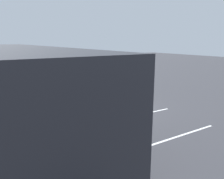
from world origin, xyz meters
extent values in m
plane|color=#38383D|center=(0.00, 0.00, 0.00)|extent=(80.00, 80.00, 0.00)
cube|color=#26262B|center=(-1.72, 4.82, 1.85)|extent=(10.37, 2.58, 2.80)
cube|color=black|center=(-1.71, 3.55, 2.41)|extent=(8.69, 0.11, 1.01)
cube|color=#1959B2|center=(-1.71, 3.56, 1.29)|extent=(9.11, 0.10, 0.28)
cube|color=black|center=(-1.72, 4.82, 0.23)|extent=(9.54, 2.37, 0.45)
torus|color=black|center=(1.91, 3.72, 0.50)|extent=(1.00, 0.33, 1.00)
torus|color=black|center=(-5.34, 3.66, 0.50)|extent=(1.00, 0.33, 1.00)
cylinder|color=#473823|center=(-2.75, 1.88, 0.45)|extent=(0.15, 0.15, 0.74)
cube|color=black|center=(-2.76, 1.85, 0.05)|extent=(0.16, 0.28, 0.10)
cylinder|color=#473823|center=(-2.90, 1.93, 0.45)|extent=(0.15, 0.15, 0.74)
cube|color=black|center=(-2.91, 1.89, 0.05)|extent=(0.16, 0.28, 0.10)
cube|color=#D8F233|center=(-2.83, 1.90, 1.12)|extent=(0.44, 0.37, 0.61)
cube|color=silver|center=(-2.83, 1.90, 1.12)|extent=(0.45, 0.38, 0.06)
cylinder|color=#D8F233|center=(-2.59, 1.84, 1.14)|extent=(0.11, 0.11, 0.58)
sphere|color=tan|center=(-2.59, 1.84, 0.85)|extent=(0.11, 0.11, 0.09)
cylinder|color=#D8F233|center=(-3.06, 1.97, 1.14)|extent=(0.11, 0.11, 0.58)
sphere|color=tan|center=(-3.06, 1.97, 0.85)|extent=(0.11, 0.11, 0.09)
sphere|color=tan|center=(-2.83, 1.90, 1.56)|extent=(0.27, 0.27, 0.22)
cylinder|color=#473823|center=(-1.86, 2.01, 0.47)|extent=(0.12, 0.12, 0.78)
cube|color=black|center=(-1.86, 1.97, 0.05)|extent=(0.11, 0.26, 0.10)
cylinder|color=#473823|center=(-2.02, 2.01, 0.47)|extent=(0.12, 0.12, 0.78)
cube|color=black|center=(-2.02, 1.97, 0.05)|extent=(0.11, 0.26, 0.10)
cube|color=silver|center=(-1.94, 2.01, 1.18)|extent=(0.39, 0.29, 0.65)
cylinder|color=silver|center=(-1.70, 2.00, 1.20)|extent=(0.09, 0.09, 0.61)
sphere|color=tan|center=(-1.70, 2.00, 0.89)|extent=(0.09, 0.09, 0.09)
cylinder|color=silver|center=(-2.18, 2.01, 1.20)|extent=(0.09, 0.09, 0.61)
sphere|color=tan|center=(-2.18, 2.01, 0.89)|extent=(0.09, 0.09, 0.09)
sphere|color=tan|center=(-1.94, 2.01, 1.64)|extent=(0.24, 0.24, 0.23)
cylinder|color=black|center=(-0.82, 1.90, 0.47)|extent=(0.14, 0.14, 0.76)
cube|color=black|center=(-0.82, 1.86, 0.05)|extent=(0.14, 0.27, 0.10)
cylinder|color=black|center=(-0.98, 1.88, 0.47)|extent=(0.14, 0.14, 0.76)
cube|color=black|center=(-0.97, 1.84, 0.05)|extent=(0.14, 0.27, 0.10)
cube|color=#3F594C|center=(-0.90, 1.89, 1.16)|extent=(0.42, 0.33, 0.63)
cylinder|color=#3F594C|center=(-0.66, 1.93, 1.18)|extent=(0.10, 0.10, 0.60)
sphere|color=tan|center=(-0.66, 1.93, 0.88)|extent=(0.10, 0.10, 0.09)
cylinder|color=#3F594C|center=(-1.14, 1.86, 1.18)|extent=(0.10, 0.10, 0.60)
sphere|color=tan|center=(-1.14, 1.86, 0.88)|extent=(0.10, 0.10, 0.09)
sphere|color=tan|center=(-0.90, 1.89, 1.62)|extent=(0.26, 0.26, 0.23)
cylinder|color=black|center=(0.08, 1.86, 0.48)|extent=(0.14, 0.14, 0.79)
cube|color=black|center=(0.09, 1.82, 0.05)|extent=(0.14, 0.27, 0.10)
cylinder|color=black|center=(-0.08, 1.83, 0.48)|extent=(0.14, 0.14, 0.79)
cube|color=black|center=(-0.07, 1.79, 0.05)|extent=(0.14, 0.27, 0.10)
cube|color=silver|center=(0.00, 1.84, 1.21)|extent=(0.42, 0.34, 0.66)
cylinder|color=silver|center=(0.24, 1.89, 1.23)|extent=(0.10, 0.10, 0.63)
sphere|color=tan|center=(0.24, 1.89, 0.91)|extent=(0.10, 0.10, 0.09)
cylinder|color=silver|center=(-0.23, 1.80, 1.23)|extent=(0.10, 0.10, 0.63)
sphere|color=tan|center=(-0.23, 1.80, 0.91)|extent=(0.10, 0.10, 0.09)
sphere|color=tan|center=(0.00, 1.84, 1.68)|extent=(0.28, 0.28, 0.24)
torus|color=black|center=(-3.85, 2.51, 0.30)|extent=(0.61, 0.18, 0.60)
cylinder|color=silver|center=(-3.85, 2.51, 0.30)|extent=(0.13, 0.11, 0.12)
torus|color=black|center=(-5.29, 2.62, 0.30)|extent=(0.61, 0.18, 0.60)
cylinder|color=silver|center=(-5.29, 2.62, 0.30)|extent=(0.13, 0.13, 0.12)
cylinder|color=silver|center=(-3.90, 2.51, 0.65)|extent=(0.32, 0.08, 0.67)
cube|color=black|center=(-4.50, 2.56, 0.63)|extent=(0.86, 0.34, 0.36)
cube|color=black|center=(-4.98, 2.59, 0.68)|extent=(0.54, 0.26, 0.20)
cylinder|color=silver|center=(-4.85, 2.72, 0.42)|extent=(0.45, 0.11, 0.08)
cylinder|color=black|center=(-3.95, 2.51, 0.95)|extent=(0.08, 0.58, 0.04)
torus|color=black|center=(1.62, -2.16, 0.30)|extent=(0.61, 0.27, 0.60)
cylinder|color=silver|center=(1.62, -2.16, 0.30)|extent=(0.14, 0.13, 0.12)
torus|color=black|center=(2.50, -1.94, 1.43)|extent=(0.85, 0.33, 0.84)
cylinder|color=silver|center=(2.50, -1.94, 1.43)|extent=(0.15, 0.15, 0.12)
cylinder|color=silver|center=(1.39, -2.22, 0.56)|extent=(0.68, 0.22, 0.26)
cube|color=orange|center=(1.77, -2.12, 1.02)|extent=(0.85, 0.47, 0.88)
cube|color=black|center=(2.02, -2.06, 1.42)|extent=(0.52, 0.33, 0.53)
cylinder|color=silver|center=(2.18, -2.17, 1.17)|extent=(0.35, 0.16, 0.40)
cylinder|color=black|center=(1.19, -2.27, 0.79)|extent=(0.17, 0.57, 0.04)
cube|color=black|center=(1.59, -2.17, 1.25)|extent=(0.52, 0.44, 0.51)
sphere|color=black|center=(1.21, -2.26, 1.05)|extent=(0.31, 0.31, 0.26)
cylinder|color=black|center=(1.37, -2.04, 1.03)|extent=(0.47, 0.20, 0.21)
cylinder|color=black|center=(1.90, -1.91, 1.19)|extent=(0.39, 0.19, 0.33)
cylinder|color=black|center=(1.46, -2.38, 1.03)|extent=(0.47, 0.20, 0.21)
cylinder|color=black|center=(1.98, -2.26, 1.19)|extent=(0.39, 0.19, 0.33)
cube|color=orange|center=(-0.10, -2.34, 0.01)|extent=(0.34, 0.34, 0.03)
cone|color=orange|center=(-0.10, -2.34, 0.33)|extent=(0.26, 0.26, 0.60)
cylinder|color=white|center=(-0.10, -2.34, 0.30)|extent=(0.19, 0.19, 0.07)
cube|color=white|center=(-4.37, -0.29, 0.00)|extent=(0.12, 3.69, 0.01)
cube|color=white|center=(-1.74, -0.29, 0.00)|extent=(0.13, 4.13, 0.01)
cube|color=white|center=(0.90, -0.29, 0.00)|extent=(0.12, 3.79, 0.01)
cube|color=white|center=(3.53, -0.29, 0.00)|extent=(0.13, 4.55, 0.01)
cube|color=white|center=(6.17, -0.29, 0.00)|extent=(0.12, 4.04, 0.01)
camera|label=1|loc=(-9.46, 5.98, 3.45)|focal=35.62mm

